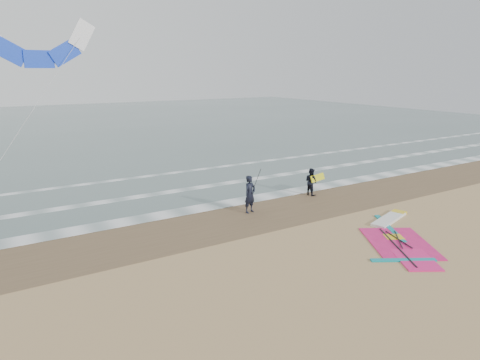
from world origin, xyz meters
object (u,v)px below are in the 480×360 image
windsurf_rig (398,236)px  person_standing (250,194)px  person_walking (311,182)px  surf_kite (37,46)px

windsurf_rig → person_standing: 7.29m
person_standing → person_walking: (4.78, 0.84, -0.17)m
person_walking → person_standing: bearing=93.4°
surf_kite → windsurf_rig: bearing=-50.9°
windsurf_rig → person_walking: (1.03, 7.03, 0.76)m
windsurf_rig → surf_kite: size_ratio=0.69×
person_walking → surf_kite: 16.76m
person_standing → person_walking: 4.85m
person_standing → windsurf_rig: bearing=-74.6°
person_walking → surf_kite: (-12.90, 7.59, 7.53)m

